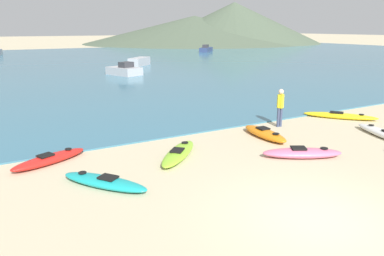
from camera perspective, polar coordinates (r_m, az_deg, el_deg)
ground_plane at (r=9.68m, az=18.59°, el=-12.89°), size 400.00×400.00×0.00m
bay_water at (r=48.91m, az=-22.23°, el=8.87°), size 160.00×70.00×0.06m
far_hill_midright at (r=108.94m, az=0.36°, el=14.77°), size 61.73×61.73×7.49m
far_hill_right at (r=110.88m, az=6.42°, el=15.65°), size 48.46×48.46×11.21m
kayak_on_sand_1 at (r=20.07m, az=21.64°, el=1.74°), size 2.71×3.15×0.33m
kayak_on_sand_2 at (r=13.65m, az=16.43°, el=-3.67°), size 2.79×2.01×0.38m
kayak_on_sand_3 at (r=13.19m, az=-2.07°, el=-3.83°), size 2.60×2.61×0.32m
kayak_on_sand_4 at (r=11.09m, az=-13.21°, el=-7.98°), size 2.20×2.72×0.33m
kayak_on_sand_5 at (r=15.73m, az=11.02°, el=-0.81°), size 0.97×2.70×0.39m
kayak_on_sand_6 at (r=13.42m, az=-20.88°, el=-4.44°), size 2.75×1.66×0.35m
person_near_waterline at (r=17.42m, az=13.30°, el=3.39°), size 0.35×0.29×1.74m
moored_boat_2 at (r=44.76m, az=-8.03°, el=9.99°), size 3.47×3.43×0.92m
moored_boat_3 at (r=36.15m, az=-10.27°, el=8.65°), size 2.86×3.67×1.22m
moored_boat_4 at (r=70.07m, az=2.15°, el=11.92°), size 4.52×4.59×1.29m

